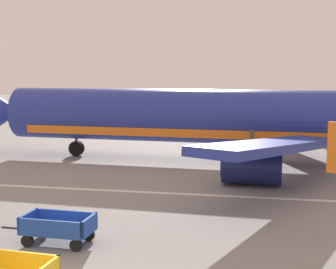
% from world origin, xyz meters
% --- Properties ---
extents(apron_stripe, '(120.00, 0.36, 0.01)m').
position_xyz_m(apron_stripe, '(0.00, 12.59, 0.01)').
color(apron_stripe, silver).
rests_on(apron_stripe, ground).
extents(airplane, '(37.63, 30.26, 11.34)m').
position_xyz_m(airplane, '(2.96, 22.06, 3.05)').
color(airplane, '#28389E').
rests_on(airplane, ground).
extents(baggage_cart_third_in_row, '(3.58, 1.51, 1.07)m').
position_xyz_m(baggage_cart_third_in_row, '(-2.14, 4.42, 0.60)').
color(baggage_cart_third_in_row, '#234CB2').
rests_on(baggage_cart_third_in_row, ground).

